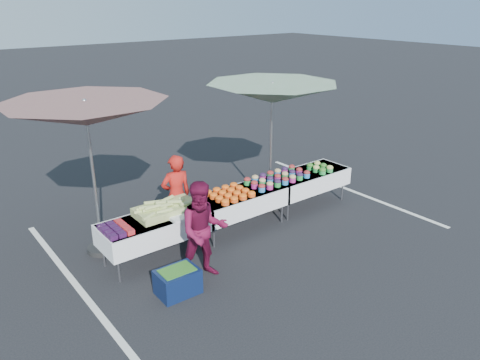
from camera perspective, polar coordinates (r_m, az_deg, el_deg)
ground at (r=9.11m, az=0.00°, el=-5.88°), size 80.00×80.00×0.00m
stripe_left at (r=7.83m, az=-19.25°, el=-12.12°), size 0.10×5.00×0.00m
stripe_right at (r=11.18m, az=13.04°, el=-1.12°), size 0.10×5.00×0.00m
table_left at (r=7.98m, az=-10.29°, el=-5.67°), size 1.86×0.81×0.75m
table_center at (r=8.86m, az=0.00°, el=-2.51°), size 1.86×0.81×0.75m
table_right at (r=9.98m, az=8.17°, el=0.07°), size 1.86×0.81×0.75m
berry_punnets at (r=7.58m, az=-14.92°, el=-5.84°), size 0.40×0.54×0.08m
corn_pile at (r=8.01m, az=-9.03°, el=-3.48°), size 1.16×0.57×0.26m
plastic_bags at (r=7.79m, az=-7.39°, el=-4.63°), size 0.30×0.25×0.05m
carrot_bowls at (r=8.62m, az=-1.27°, el=-1.63°), size 0.75×0.69×0.11m
potato_cups at (r=9.33m, az=4.60°, el=0.33°), size 1.34×0.58×0.16m
bean_baskets at (r=10.02m, az=9.69°, el=1.51°), size 0.36×0.50×0.15m
vendor at (r=8.66m, az=-7.76°, el=-1.88°), size 0.62×0.45×1.56m
customer at (r=7.29m, az=-4.48°, el=-6.18°), size 0.94×0.84×1.61m
umbrella_left at (r=7.81m, az=-18.26°, el=7.59°), size 3.44×3.44×2.70m
umbrella_right at (r=9.29m, az=3.95°, el=10.42°), size 3.35×3.35×2.66m
storage_bin at (r=7.21m, az=-7.61°, el=-12.12°), size 0.62×0.46×0.40m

